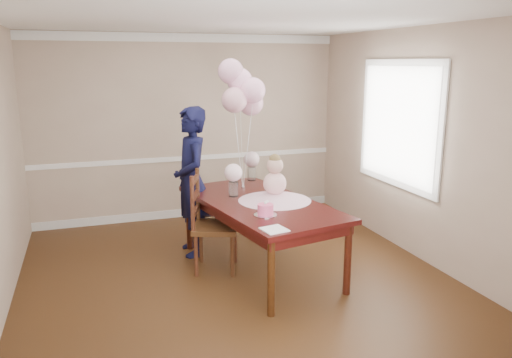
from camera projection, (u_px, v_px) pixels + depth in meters
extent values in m
cube|color=black|center=(239.00, 282.00, 5.34)|extent=(4.50, 5.00, 0.00)
cube|color=white|center=(236.00, 18.00, 4.72)|extent=(4.50, 5.00, 0.02)
cube|color=tan|center=(189.00, 128.00, 7.33)|extent=(4.50, 0.02, 2.70)
cube|color=tan|center=(369.00, 240.00, 2.73)|extent=(4.50, 0.02, 2.70)
cube|color=tan|center=(425.00, 146.00, 5.74)|extent=(0.02, 5.00, 2.70)
cube|color=white|center=(190.00, 158.00, 7.43)|extent=(4.50, 0.02, 0.07)
cube|color=white|center=(186.00, 38.00, 7.03)|extent=(4.50, 0.02, 0.12)
cube|color=silver|center=(191.00, 212.00, 7.62)|extent=(4.50, 0.02, 0.12)
cube|color=white|center=(399.00, 124.00, 6.14)|extent=(0.02, 1.66, 1.56)
cube|color=white|center=(398.00, 124.00, 6.14)|extent=(0.01, 1.50, 1.40)
cube|color=black|center=(260.00, 203.00, 5.51)|extent=(1.45, 2.30, 0.05)
cube|color=black|center=(260.00, 210.00, 5.52)|extent=(1.33, 2.17, 0.11)
cylinder|color=black|center=(271.00, 278.00, 4.55)|extent=(0.09, 0.09, 0.75)
cylinder|color=black|center=(348.00, 259.00, 4.98)|extent=(0.09, 0.09, 0.75)
cylinder|color=black|center=(189.00, 220.00, 6.21)|extent=(0.09, 0.09, 0.75)
cylinder|color=black|center=(252.00, 210.00, 6.64)|extent=(0.09, 0.09, 0.75)
cone|color=#E5A9C0|center=(275.00, 196.00, 5.52)|extent=(0.95, 0.95, 0.11)
sphere|color=#F299C1|center=(275.00, 183.00, 5.49)|extent=(0.26, 0.26, 0.26)
sphere|color=#D0A08F|center=(275.00, 165.00, 5.44)|extent=(0.18, 0.18, 0.18)
sphere|color=brown|center=(275.00, 160.00, 5.43)|extent=(0.13, 0.13, 0.13)
cylinder|color=silver|center=(265.00, 215.00, 4.99)|extent=(0.28, 0.28, 0.01)
cylinder|color=#FF508D|center=(265.00, 209.00, 4.98)|extent=(0.19, 0.19, 0.11)
sphere|color=white|center=(265.00, 203.00, 4.96)|extent=(0.03, 0.03, 0.03)
sphere|color=white|center=(267.00, 202.00, 4.99)|extent=(0.03, 0.03, 0.03)
cylinder|color=white|center=(234.00, 189.00, 5.67)|extent=(0.13, 0.13, 0.17)
sphere|color=#FFD5DC|center=(233.00, 173.00, 5.63)|extent=(0.20, 0.20, 0.20)
cylinder|color=white|center=(252.00, 174.00, 6.44)|extent=(0.13, 0.13, 0.17)
sphere|color=beige|center=(252.00, 159.00, 6.40)|extent=(0.20, 0.20, 0.20)
cube|color=white|center=(274.00, 229.00, 4.55)|extent=(0.25, 0.25, 0.01)
cylinder|color=silver|center=(243.00, 188.00, 6.05)|extent=(0.05, 0.05, 0.02)
sphere|color=#DF9EAD|center=(234.00, 100.00, 5.75)|extent=(0.30, 0.30, 0.30)
sphere|color=#FFB4D9|center=(253.00, 90.00, 5.78)|extent=(0.30, 0.30, 0.30)
sphere|color=#FCB2D6|center=(240.00, 81.00, 5.85)|extent=(0.30, 0.30, 0.30)
sphere|color=#E2A0BF|center=(231.00, 71.00, 5.80)|extent=(0.30, 0.30, 0.30)
sphere|color=#EAA6C1|center=(251.00, 103.00, 5.96)|extent=(0.30, 0.30, 0.30)
cylinder|color=white|center=(239.00, 152.00, 5.92)|extent=(0.10, 0.02, 0.89)
cylinder|color=white|center=(248.00, 147.00, 5.93)|extent=(0.12, 0.04, 1.00)
cylinder|color=silver|center=(241.00, 142.00, 5.97)|extent=(0.01, 0.10, 1.11)
cylinder|color=silver|center=(237.00, 137.00, 5.94)|extent=(0.11, 0.09, 1.21)
cylinder|color=silver|center=(247.00, 152.00, 6.02)|extent=(0.13, 0.10, 0.83)
cube|color=#3D2210|center=(216.00, 227.00, 5.56)|extent=(0.63, 0.63, 0.06)
cylinder|color=#3D1C10|center=(196.00, 256.00, 5.43)|extent=(0.06, 0.06, 0.48)
cylinder|color=#381D0F|center=(232.00, 256.00, 5.42)|extent=(0.06, 0.06, 0.48)
cylinder|color=#3A1D0F|center=(201.00, 243.00, 5.82)|extent=(0.06, 0.06, 0.48)
cylinder|color=#37190F|center=(235.00, 243.00, 5.81)|extent=(0.06, 0.06, 0.48)
cylinder|color=#3E1C11|center=(192.00, 205.00, 5.30)|extent=(0.06, 0.06, 0.62)
cylinder|color=#331C0E|center=(198.00, 195.00, 5.69)|extent=(0.06, 0.06, 0.62)
cube|color=#3D1C10|center=(196.00, 211.00, 5.53)|extent=(0.19, 0.43, 0.06)
cube|color=#38180F|center=(195.00, 196.00, 5.49)|extent=(0.19, 0.43, 0.06)
cube|color=#3B1D10|center=(195.00, 180.00, 5.44)|extent=(0.19, 0.43, 0.06)
imported|color=black|center=(192.00, 182.00, 5.97)|extent=(0.44, 0.66, 1.80)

